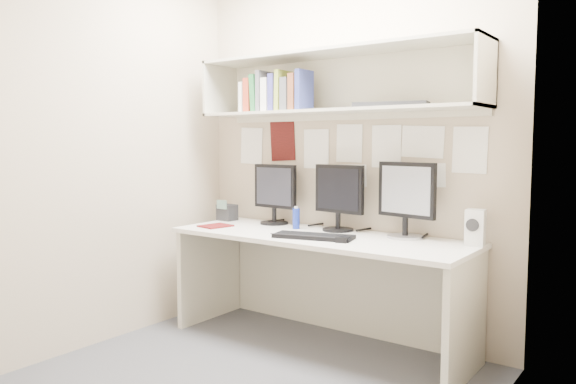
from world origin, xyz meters
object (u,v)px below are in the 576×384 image
Objects in this scene: monitor_center at (339,195)px; keyboard at (314,236)px; speaker at (475,228)px; desk_phone at (227,212)px; maroon_notebook at (216,226)px; monitor_left at (275,191)px; desk at (319,290)px; monitor_right at (406,197)px.

keyboard is at bearing -78.82° from monitor_center.
speaker is 1.88m from desk_phone.
keyboard is 2.40× the size of maroon_notebook.
monitor_left reaches higher than maroon_notebook.
monitor_center reaches higher than desk.
desk_phone is at bearing 173.77° from speaker.
maroon_notebook is (-0.80, -0.36, -0.24)m from monitor_center.
monitor_right is 1.36m from maroon_notebook.
speaker is at bearing 21.65° from maroon_notebook.
desk is at bearing -6.21° from desk_phone.
desk_phone is (-1.44, -0.07, -0.19)m from monitor_right.
monitor_left is 0.88× the size of keyboard.
maroon_notebook is at bearing -169.74° from desk.
monitor_center is at bearing 34.62° from maroon_notebook.
desk_phone is at bearing 170.77° from desk.
monitor_left is at bearing -174.01° from monitor_center.
monitor_left is 0.98× the size of monitor_center.
speaker is at bearing 12.27° from desk.
maroon_notebook reaches higher than desk.
monitor_right is 2.29× the size of maroon_notebook.
keyboard is (-0.45, -0.36, -0.25)m from monitor_right.
speaker is (0.89, 0.34, 0.09)m from keyboard.
maroon_notebook is 1.29× the size of desk_phone.
monitor_left is at bearing 157.43° from desk.
monitor_right is (0.49, -0.00, 0.01)m from monitor_center.
monitor_right reaches higher than keyboard.
monitor_center is 2.78× the size of desk_phone.
monitor_left is 1.47m from speaker.
monitor_right is at bearing 5.98° from monitor_center.
monitor_left is 2.11× the size of maroon_notebook.
monitor_left is 0.71m from keyboard.
monitor_right reaches higher than monitor_left.
monitor_center is at bearing -169.24° from monitor_right.
monitor_left is 0.50m from maroon_notebook.
desk is at bearing 95.12° from keyboard.
desk_phone reaches higher than desk.
monitor_center is 0.94× the size of monitor_right.
speaker is at bearing 7.11° from keyboard.
desk is at bearing 20.54° from maroon_notebook.
speaker is at bearing 8.84° from monitor_right.
speaker is (0.92, -0.01, -0.14)m from monitor_center.
desk is at bearing -175.53° from speaker.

